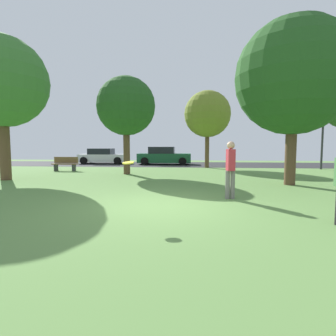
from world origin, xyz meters
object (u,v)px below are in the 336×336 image
at_px(birch_tree_lone, 293,77).
at_px(person_bystander, 230,167).
at_px(oak_tree_left, 126,106).
at_px(street_lamp_post, 322,136).
at_px(maple_tree_near, 207,114).
at_px(parked_car_white, 103,157).
at_px(park_bench, 65,164).
at_px(frisbee_disc, 128,163).
at_px(parked_car_green, 164,156).
at_px(oak_tree_center, 1,82).

height_order(birch_tree_lone, person_bystander, birch_tree_lone).
xyz_separation_m(birch_tree_lone, oak_tree_left, (-7.86, 3.50, -0.60)).
relative_size(birch_tree_lone, street_lamp_post, 1.52).
distance_m(maple_tree_near, parked_car_white, 10.21).
bearing_deg(parked_car_white, park_bench, -92.03).
xyz_separation_m(oak_tree_left, person_bystander, (4.93, -6.77, -2.84)).
distance_m(oak_tree_left, street_lamp_post, 13.38).
bearing_deg(street_lamp_post, park_bench, -171.13).
bearing_deg(birch_tree_lone, park_bench, 157.70).
bearing_deg(birch_tree_lone, oak_tree_left, 156.02).
bearing_deg(person_bystander, frisbee_disc, 123.19).
bearing_deg(parked_car_green, parked_car_white, 177.27).
distance_m(oak_tree_center, birch_tree_lone, 13.04).
height_order(parked_car_white, street_lamp_post, street_lamp_post).
height_order(person_bystander, parked_car_green, person_bystander).
bearing_deg(parked_car_green, frisbee_disc, -86.87).
xyz_separation_m(parked_car_green, street_lamp_post, (11.30, -3.90, 1.56)).
xyz_separation_m(oak_tree_left, park_bench, (-4.43, 1.54, -3.38)).
bearing_deg(parked_car_green, maple_tree_near, -42.58).
height_order(birch_tree_lone, oak_tree_left, birch_tree_lone).
distance_m(birch_tree_lone, parked_car_green, 13.84).
relative_size(oak_tree_left, person_bystander, 3.09).
height_order(frisbee_disc, park_bench, frisbee_disc).
height_order(oak_tree_center, street_lamp_post, oak_tree_center).
distance_m(person_bystander, street_lamp_post, 13.45).
distance_m(person_bystander, frisbee_disc, 3.56).
height_order(maple_tree_near, parked_car_green, maple_tree_near).
bearing_deg(park_bench, maple_tree_near, -160.25).
height_order(person_bystander, parked_car_white, person_bystander).
relative_size(oak_tree_center, person_bystander, 3.78).
height_order(oak_tree_left, park_bench, oak_tree_left).
bearing_deg(street_lamp_post, maple_tree_near, 175.09).
bearing_deg(oak_tree_center, frisbee_disc, -39.15).
relative_size(oak_tree_left, parked_car_green, 1.22).
relative_size(oak_tree_left, maple_tree_near, 0.99).
height_order(oak_tree_center, oak_tree_left, oak_tree_center).
bearing_deg(maple_tree_near, street_lamp_post, -4.91).
distance_m(parked_car_white, parked_car_green, 5.50).
relative_size(person_bystander, park_bench, 1.12).
distance_m(birch_tree_lone, maple_tree_near, 8.91).
bearing_deg(parked_car_white, street_lamp_post, -13.94).
bearing_deg(maple_tree_near, frisbee_disc, -100.46).
height_order(parked_car_green, park_bench, parked_car_green).
relative_size(parked_car_green, park_bench, 2.84).
distance_m(oak_tree_center, park_bench, 6.24).
distance_m(maple_tree_near, frisbee_disc, 14.45).
relative_size(birch_tree_lone, person_bystander, 3.81).
distance_m(oak_tree_left, parked_car_white, 9.89).
xyz_separation_m(park_bench, street_lamp_post, (17.03, 2.66, 1.79)).
relative_size(frisbee_disc, parked_car_green, 0.08).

